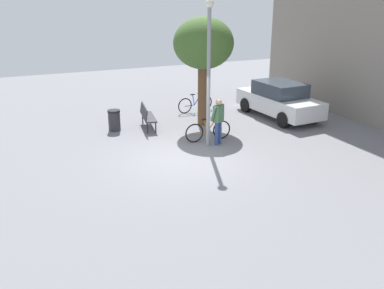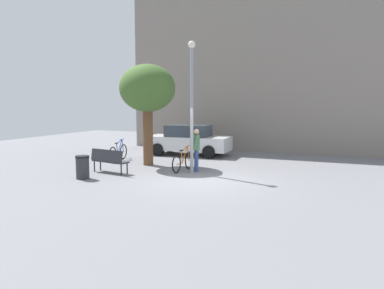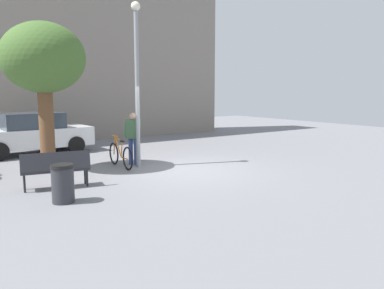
{
  "view_description": "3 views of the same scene",
  "coord_description": "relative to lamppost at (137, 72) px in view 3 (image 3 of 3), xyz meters",
  "views": [
    {
      "loc": [
        12.09,
        -5.09,
        5.19
      ],
      "look_at": [
        0.71,
        -0.02,
        0.76
      ],
      "focal_mm": 40.09,
      "sensor_mm": 36.0,
      "label": 1
    },
    {
      "loc": [
        5.0,
        -12.32,
        2.77
      ],
      "look_at": [
        -0.31,
        -0.04,
        1.27
      ],
      "focal_mm": 36.47,
      "sensor_mm": 36.0,
      "label": 2
    },
    {
      "loc": [
        -6.39,
        -9.47,
        2.4
      ],
      "look_at": [
        0.18,
        -0.07,
        0.78
      ],
      "focal_mm": 36.34,
      "sensor_mm": 36.0,
      "label": 3
    }
  ],
  "objects": [
    {
      "name": "person_by_lamppost",
      "position": [
        0.02,
        0.4,
        -1.95
      ],
      "size": [
        0.5,
        0.63,
        1.67
      ],
      "color": "#334784",
      "rests_on": "ground_plane"
    },
    {
      "name": "park_bench",
      "position": [
        -2.91,
        -1.32,
        -2.37
      ],
      "size": [
        1.66,
        0.75,
        0.92
      ],
      "color": "#2D2D33",
      "rests_on": "ground_plane"
    },
    {
      "name": "plaza_tree",
      "position": [
        -2.48,
        0.98,
        0.31
      ],
      "size": [
        2.39,
        2.39,
        4.33
      ],
      "color": "brown",
      "rests_on": "ground_plane"
    },
    {
      "name": "parked_car_white",
      "position": [
        -2.12,
        4.49,
        -2.14
      ],
      "size": [
        4.29,
        2.01,
        1.55
      ],
      "color": "silver",
      "rests_on": "ground_plane"
    },
    {
      "name": "trash_bin",
      "position": [
        -3.13,
        -2.59,
        -2.5
      ],
      "size": [
        0.49,
        0.49,
        0.83
      ],
      "color": "#2D2D33",
      "rests_on": "ground_plane"
    },
    {
      "name": "building_facade",
      "position": [
        0.9,
        8.07,
        1.85
      ],
      "size": [
        15.37,
        2.0,
        9.54
      ],
      "primitive_type": "cube",
      "color": "gray",
      "rests_on": "ground_plane"
    },
    {
      "name": "ground_plane",
      "position": [
        0.9,
        -1.31,
        -2.92
      ],
      "size": [
        36.0,
        36.0,
        0.0
      ],
      "primitive_type": "plane",
      "color": "slate"
    },
    {
      "name": "bicycle_orange",
      "position": [
        -0.49,
        0.26,
        -2.54
      ],
      "size": [
        0.11,
        1.81,
        0.97
      ],
      "color": "black",
      "rests_on": "ground_plane"
    },
    {
      "name": "lamppost",
      "position": [
        0.0,
        0.0,
        0.0
      ],
      "size": [
        0.28,
        0.28,
        5.0
      ],
      "color": "gray",
      "rests_on": "ground_plane"
    }
  ]
}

